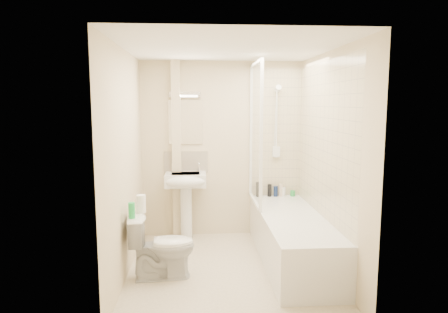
{
  "coord_description": "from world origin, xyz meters",
  "views": [
    {
      "loc": [
        -0.34,
        -4.21,
        1.84
      ],
      "look_at": [
        -0.04,
        0.2,
        1.25
      ],
      "focal_mm": 32.0,
      "sensor_mm": 36.0,
      "label": 1
    }
  ],
  "objects": [
    {
      "name": "bottle_white_b",
      "position": [
        0.85,
        1.16,
        0.61
      ],
      "size": [
        0.06,
        0.06,
        0.13
      ],
      "primitive_type": "cylinder",
      "color": "white",
      "rests_on": "bathtub"
    },
    {
      "name": "tile_back",
      "position": [
        0.75,
        1.24,
        1.42
      ],
      "size": [
        0.7,
        0.01,
        1.75
      ],
      "primitive_type": "cube",
      "color": "beige",
      "rests_on": "wall_back"
    },
    {
      "name": "toilet",
      "position": [
        -0.72,
        -0.13,
        0.35
      ],
      "size": [
        0.5,
        0.74,
        0.69
      ],
      "primitive_type": "imported",
      "rotation": [
        0.0,
        0.0,
        1.66
      ],
      "color": "white",
      "rests_on": "ground"
    },
    {
      "name": "bottle_white_a",
      "position": [
        0.53,
        1.16,
        0.63
      ],
      "size": [
        0.05,
        0.05,
        0.15
      ],
      "primitive_type": "cylinder",
      "color": "white",
      "rests_on": "bathtub"
    },
    {
      "name": "ceiling",
      "position": [
        0.0,
        0.0,
        2.4
      ],
      "size": [
        2.2,
        2.5,
        0.02
      ],
      "primitive_type": "cube",
      "color": "white",
      "rests_on": "wall_back"
    },
    {
      "name": "pedestal_sink",
      "position": [
        -0.5,
        1.01,
        0.73
      ],
      "size": [
        0.54,
        0.49,
        1.04
      ],
      "color": "white",
      "rests_on": "ground"
    },
    {
      "name": "bathtub",
      "position": [
        0.75,
        0.2,
        0.29
      ],
      "size": [
        0.7,
        2.1,
        0.55
      ],
      "color": "white",
      "rests_on": "ground"
    },
    {
      "name": "bottle_green",
      "position": [
        0.98,
        1.16,
        0.59
      ],
      "size": [
        0.07,
        0.07,
        0.08
      ],
      "primitive_type": "cylinder",
      "color": "green",
      "rests_on": "bathtub"
    },
    {
      "name": "wall_left",
      "position": [
        -1.1,
        0.0,
        1.2
      ],
      "size": [
        0.02,
        2.5,
        2.4
      ],
      "primitive_type": "cube",
      "color": "beige",
      "rests_on": "ground"
    },
    {
      "name": "shower_screen",
      "position": [
        0.4,
        0.8,
        1.45
      ],
      "size": [
        0.04,
        0.92,
        1.8
      ],
      "color": "white",
      "rests_on": "bathtub"
    },
    {
      "name": "shower_fixture",
      "position": [
        0.75,
        1.19,
        1.55
      ],
      "size": [
        0.1,
        0.16,
        0.99
      ],
      "color": "white",
      "rests_on": "wall_back"
    },
    {
      "name": "wall_back",
      "position": [
        0.0,
        1.25,
        1.2
      ],
      "size": [
        2.2,
        0.02,
        2.4
      ],
      "primitive_type": "cube",
      "color": "beige",
      "rests_on": "ground"
    },
    {
      "name": "toilet_roll_lower",
      "position": [
        -0.94,
        -0.06,
        0.74
      ],
      "size": [
        0.1,
        0.1,
        0.1
      ],
      "primitive_type": "cylinder",
      "color": "white",
      "rests_on": "toilet"
    },
    {
      "name": "bottle_black_a",
      "position": [
        0.5,
        1.16,
        0.65
      ],
      "size": [
        0.06,
        0.06,
        0.2
      ],
      "primitive_type": "cylinder",
      "color": "black",
      "rests_on": "bathtub"
    },
    {
      "name": "strip_light",
      "position": [
        -0.5,
        1.22,
        1.95
      ],
      "size": [
        0.42,
        0.07,
        0.07
      ],
      "primitive_type": "cube",
      "color": "silver",
      "rests_on": "wall_back"
    },
    {
      "name": "floor",
      "position": [
        0.0,
        0.0,
        0.0
      ],
      "size": [
        2.5,
        2.5,
        0.0
      ],
      "primitive_type": "plane",
      "color": "beige",
      "rests_on": "ground"
    },
    {
      "name": "pipe_boxing",
      "position": [
        -0.62,
        1.19,
        1.2
      ],
      "size": [
        0.12,
        0.12,
        2.4
      ],
      "primitive_type": "cube",
      "color": "beige",
      "rests_on": "ground"
    },
    {
      "name": "bottle_cream",
      "position": [
        0.82,
        1.16,
        0.64
      ],
      "size": [
        0.06,
        0.06,
        0.17
      ],
      "primitive_type": "cylinder",
      "color": "beige",
      "rests_on": "bathtub"
    },
    {
      "name": "bottle_blue",
      "position": [
        0.74,
        1.16,
        0.62
      ],
      "size": [
        0.06,
        0.06,
        0.14
      ],
      "primitive_type": "cylinder",
      "color": "#12224F",
      "rests_on": "bathtub"
    },
    {
      "name": "splashback",
      "position": [
        -0.5,
        1.24,
        1.03
      ],
      "size": [
        0.6,
        0.02,
        0.3
      ],
      "primitive_type": "cube",
      "color": "beige",
      "rests_on": "wall_back"
    },
    {
      "name": "wall_right",
      "position": [
        1.1,
        0.0,
        1.2
      ],
      "size": [
        0.02,
        2.5,
        2.4
      ],
      "primitive_type": "cube",
      "color": "beige",
      "rests_on": "ground"
    },
    {
      "name": "bottle_black_b",
      "position": [
        0.66,
        1.16,
        0.64
      ],
      "size": [
        0.06,
        0.06,
        0.17
      ],
      "primitive_type": "cylinder",
      "color": "black",
      "rests_on": "bathtub"
    },
    {
      "name": "green_bottle",
      "position": [
        -1.0,
        -0.27,
        0.77
      ],
      "size": [
        0.07,
        0.07,
        0.16
      ],
      "primitive_type": "cylinder",
      "color": "green",
      "rests_on": "toilet"
    },
    {
      "name": "toilet_roll_upper",
      "position": [
        -0.94,
        -0.06,
        0.83
      ],
      "size": [
        0.1,
        0.1,
        0.09
      ],
      "primitive_type": "cylinder",
      "color": "white",
      "rests_on": "toilet_roll_lower"
    },
    {
      "name": "mirror",
      "position": [
        -0.5,
        1.24,
        1.58
      ],
      "size": [
        0.46,
        0.01,
        0.6
      ],
      "primitive_type": "cube",
      "color": "white",
      "rests_on": "wall_back"
    },
    {
      "name": "tile_right",
      "position": [
        1.09,
        0.2,
        1.42
      ],
      "size": [
        0.01,
        2.1,
        1.75
      ],
      "primitive_type": "cube",
      "color": "beige",
      "rests_on": "wall_right"
    }
  ]
}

